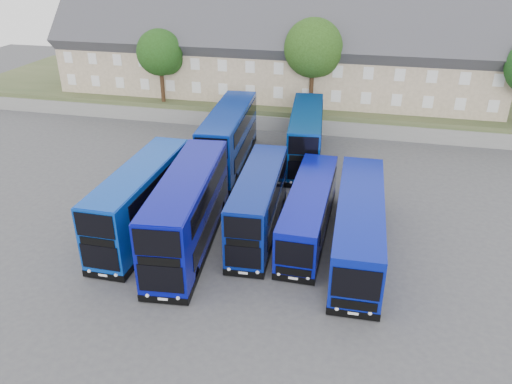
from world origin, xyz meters
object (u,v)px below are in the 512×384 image
object	(u,v)px
dd_front_mid	(188,212)
tree_mid	(315,50)
tree_west	(161,54)
dd_front_left	(142,201)
coach_east_a	(309,211)

from	to	relation	value
dd_front_mid	tree_mid	world-z (taller)	tree_mid
tree_west	tree_mid	distance (m)	16.04
dd_front_left	dd_front_mid	size ratio (longest dim) A/B	0.92
dd_front_left	coach_east_a	bearing A→B (deg)	12.55
dd_front_mid	coach_east_a	xyz separation A→B (m)	(7.23, 3.27, -0.81)
dd_front_mid	coach_east_a	size ratio (longest dim) A/B	1.05
dd_front_left	dd_front_mid	xyz separation A→B (m)	(3.58, -0.88, 0.15)
dd_front_left	tree_west	xyz separation A→B (m)	(-7.77, 22.77, 4.79)
tree_mid	coach_east_a	bearing A→B (deg)	-82.95
tree_west	tree_mid	world-z (taller)	tree_mid
dd_front_left	tree_mid	distance (m)	25.36
tree_west	dd_front_left	bearing A→B (deg)	-71.15
dd_front_left	tree_mid	size ratio (longest dim) A/B	1.26
dd_front_left	coach_east_a	world-z (taller)	dd_front_left
coach_east_a	dd_front_left	bearing A→B (deg)	-167.05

